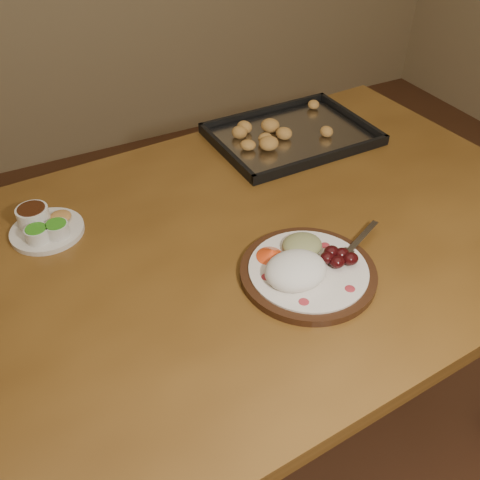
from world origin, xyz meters
TOP-DOWN VIEW (x-y plane):
  - ground at (0.00, 0.00)m, footprint 4.00×4.00m
  - dining_table at (-0.17, 0.19)m, footprint 1.56×1.00m
  - dinner_plate at (-0.09, 0.03)m, footprint 0.33×0.26m
  - condiment_saucer at (-0.50, 0.39)m, footprint 0.15×0.15m
  - baking_tray at (0.16, 0.50)m, footprint 0.41×0.31m

SIDE VIEW (x-z plane):
  - ground at x=0.00m, z-range 0.00..0.00m
  - dining_table at x=-0.17m, z-range 0.28..1.03m
  - baking_tray at x=0.16m, z-range 0.74..0.78m
  - condiment_saucer at x=-0.50m, z-range 0.74..0.79m
  - dinner_plate at x=-0.09m, z-range 0.74..0.80m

